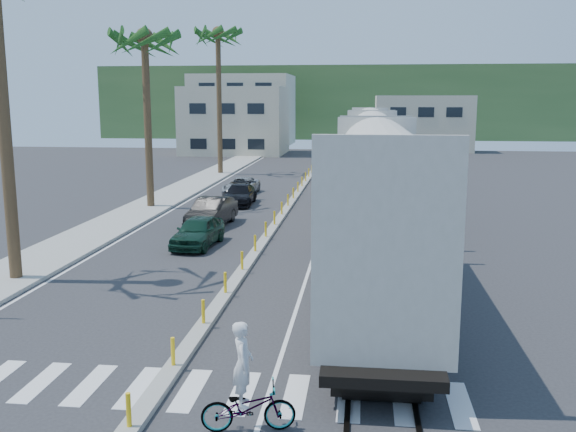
% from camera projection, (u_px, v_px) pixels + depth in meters
% --- Properties ---
extents(ground, '(140.00, 140.00, 0.00)m').
position_uv_depth(ground, '(185.00, 355.00, 16.64)').
color(ground, '#28282B').
rests_on(ground, ground).
extents(sidewalk, '(3.00, 90.00, 0.15)m').
position_uv_depth(sidewalk, '(163.00, 199.00, 42.03)').
color(sidewalk, gray).
rests_on(sidewalk, ground).
extents(rails, '(1.56, 100.00, 0.06)m').
position_uv_depth(rails, '(370.00, 197.00, 43.42)').
color(rails, black).
rests_on(rails, ground).
extents(median, '(0.45, 60.00, 0.85)m').
position_uv_depth(median, '(282.00, 215.00, 36.13)').
color(median, gray).
rests_on(median, ground).
extents(crosswalk, '(14.00, 2.20, 0.01)m').
position_uv_depth(crosswalk, '(161.00, 388.00, 14.68)').
color(crosswalk, silver).
rests_on(crosswalk, ground).
extents(lane_markings, '(9.42, 90.00, 0.01)m').
position_uv_depth(lane_markings, '(258.00, 202.00, 41.31)').
color(lane_markings, silver).
rests_on(lane_markings, ground).
extents(freight_train, '(3.00, 60.94, 5.85)m').
position_uv_depth(freight_train, '(371.00, 159.00, 39.54)').
color(freight_train, '#B2AFA3').
rests_on(freight_train, ground).
extents(palm_trees, '(3.50, 37.20, 13.75)m').
position_uv_depth(palm_trees, '(151.00, 26.00, 37.81)').
color(palm_trees, brown).
rests_on(palm_trees, ground).
extents(buildings, '(38.00, 27.00, 10.00)m').
position_uv_depth(buildings, '(283.00, 116.00, 86.61)').
color(buildings, '#BCB595').
rests_on(buildings, ground).
extents(hillside, '(80.00, 20.00, 12.00)m').
position_uv_depth(hillside, '(339.00, 102.00, 113.27)').
color(hillside, '#385628').
rests_on(hillside, ground).
extents(car_lead, '(2.22, 4.27, 1.37)m').
position_uv_depth(car_lead, '(198.00, 231.00, 28.80)').
color(car_lead, '#103123').
rests_on(car_lead, ground).
extents(car_second, '(2.41, 4.77, 1.47)m').
position_uv_depth(car_second, '(212.00, 212.00, 33.45)').
color(car_second, black).
rests_on(car_second, ground).
extents(car_third, '(2.04, 4.50, 1.27)m').
position_uv_depth(car_third, '(239.00, 195.00, 40.26)').
color(car_third, black).
rests_on(car_third, ground).
extents(car_rear, '(2.63, 4.51, 1.16)m').
position_uv_depth(car_rear, '(241.00, 186.00, 44.72)').
color(car_rear, '#A1A4A6').
rests_on(car_rear, ground).
extents(cyclist, '(1.39, 2.14, 2.28)m').
position_uv_depth(cyclist, '(247.00, 397.00, 12.71)').
color(cyclist, '#9EA0A5').
rests_on(cyclist, ground).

